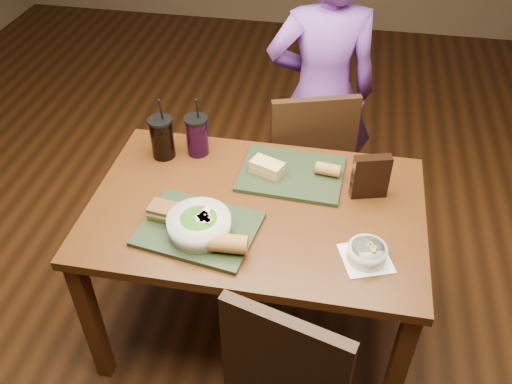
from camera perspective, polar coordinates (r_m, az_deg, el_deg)
ground at (r=2.67m, az=0.00°, el=-13.53°), size 6.00×6.00×0.00m
dining_table at (r=2.17m, az=0.00°, el=-3.22°), size 1.30×0.85×0.75m
chair_far at (r=2.73m, az=6.03°, el=3.26°), size 0.51×0.52×0.93m
diner at (r=2.78m, az=6.91°, el=10.02°), size 0.63×0.49×1.54m
tray_near at (r=2.01m, az=-6.06°, el=-3.88°), size 0.47×0.38×0.02m
tray_far at (r=2.26m, az=3.76°, el=1.94°), size 0.43×0.34×0.02m
salad_bowl at (r=1.96m, az=-6.00°, el=-3.35°), size 0.23×0.23×0.08m
soup_bowl at (r=1.93m, az=11.61°, el=-6.28°), size 0.21×0.21×0.07m
sandwich_near at (r=2.05m, az=-9.57°, el=-2.07°), size 0.12×0.09×0.05m
sandwich_far at (r=2.23m, az=1.20°, el=2.61°), size 0.15×0.12×0.05m
baguette_near at (r=1.89m, az=-2.93°, el=-5.43°), size 0.14×0.07×0.07m
baguette_far at (r=2.24m, az=7.59°, el=2.37°), size 0.11×0.06×0.05m
cup_cola at (r=2.35m, az=-9.85°, el=5.67°), size 0.11×0.11×0.29m
cup_berry at (r=2.35m, az=-6.23°, el=5.94°), size 0.10×0.10×0.27m
chip_bag at (r=2.15m, az=11.96°, el=1.59°), size 0.15×0.08×0.19m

